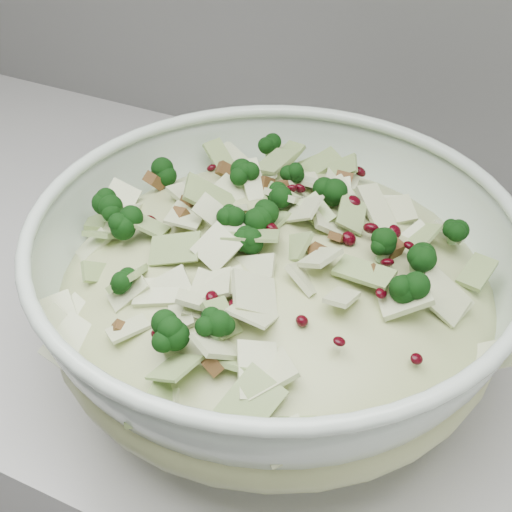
{
  "coord_description": "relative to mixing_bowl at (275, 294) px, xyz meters",
  "views": [
    {
      "loc": [
        0.79,
        1.19,
        1.39
      ],
      "look_at": [
        0.59,
        1.6,
        1.02
      ],
      "focal_mm": 50.0,
      "sensor_mm": 36.0,
      "label": 1
    }
  ],
  "objects": [
    {
      "name": "mixing_bowl",
      "position": [
        0.0,
        0.0,
        0.0
      ],
      "size": [
        0.49,
        0.49,
        0.16
      ],
      "rotation": [
        0.0,
        0.0,
        -0.27
      ],
      "color": "silver",
      "rests_on": "counter"
    },
    {
      "name": "salad",
      "position": [
        0.0,
        0.0,
        0.03
      ],
      "size": [
        0.39,
        0.39,
        0.16
      ],
      "rotation": [
        0.0,
        0.0,
        -0.04
      ],
      "color": "#B0BB80",
      "rests_on": "mixing_bowl"
    }
  ]
}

